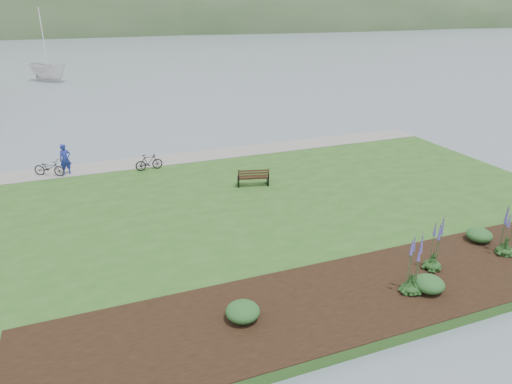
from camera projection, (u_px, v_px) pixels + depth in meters
ground at (219, 204)px, 23.30m from camera, size 600.00×600.00×0.00m
lawn at (231, 216)px, 21.49m from camera, size 34.00×20.00×0.40m
shoreline_path at (187, 157)px, 29.09m from camera, size 34.00×2.20×0.03m
garden_bed at (384, 287)px, 15.68m from camera, size 24.00×4.40×0.04m
far_hillside at (141, 32)px, 176.68m from camera, size 580.00×80.00×38.00m
park_bench at (253, 177)px, 24.36m from camera, size 1.76×1.04×1.02m
person at (65, 157)px, 25.85m from camera, size 0.89×0.75×2.09m
bicycle_a at (49, 168)px, 25.83m from camera, size 1.45×1.91×0.96m
bicycle_b at (149, 162)px, 26.76m from camera, size 0.56×1.62×0.96m
sailboat at (51, 81)px, 60.97m from camera, size 15.75×15.78×29.27m
echium_0 at (414, 267)px, 15.03m from camera, size 0.62×0.62×2.39m
echium_1 at (435, 247)px, 16.42m from camera, size 0.62×0.62×2.34m
echium_2 at (508, 234)px, 17.44m from camera, size 0.62×0.62×2.00m
shrub_0 at (243, 311)px, 13.98m from camera, size 1.07×1.07×0.53m
shrub_1 at (429, 284)px, 15.38m from camera, size 1.04×1.04×0.52m
shrub_2 at (479, 235)px, 18.66m from camera, size 1.03×1.03×0.51m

